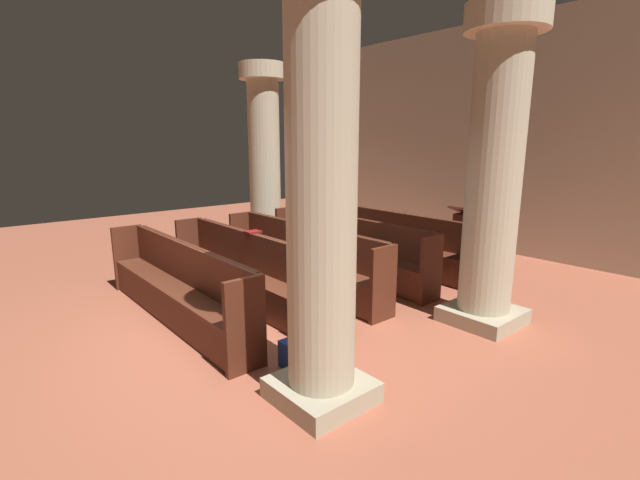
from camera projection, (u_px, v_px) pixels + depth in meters
The scene contains 13 objects.
ground_plane at pixel (242, 328), 5.40m from camera, with size 19.20×19.20×0.00m, color #AD5B42.
back_wall at pixel (507, 139), 8.76m from camera, with size 10.00×0.16×4.50m, color beige.
pew_row_0 at pixel (387, 238), 8.04m from camera, with size 3.45×0.46×0.96m.
pew_row_1 at pixel (347, 246), 7.41m from camera, with size 3.45×0.46×0.96m.
pew_row_2 at pixel (301, 255), 6.79m from camera, with size 3.45×0.47×0.96m.
pew_row_3 at pixel (245, 267), 6.17m from camera, with size 3.45×0.46×0.96m.
pew_row_4 at pixel (176, 281), 5.55m from camera, with size 3.45×0.46×0.96m.
pillar_aisle_side at pixel (495, 168), 5.17m from camera, with size 0.91×0.91×3.67m.
pillar_far_side at pixel (264, 156), 8.97m from camera, with size 0.91×0.91×3.67m.
pillar_aisle_rear at pixel (322, 181), 3.50m from camera, with size 0.83×0.83×3.67m.
lectern at pixel (462, 241), 7.99m from camera, with size 0.48×0.45×1.08m.
hymn_book at pixel (253, 232), 6.22m from camera, with size 0.17×0.21×0.03m, color maroon.
kneeler_box_blue at pixel (301, 354), 4.44m from camera, with size 0.34×0.32×0.27m, color navy.
Camera 1 is at (4.46, -2.54, 2.22)m, focal length 25.07 mm.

